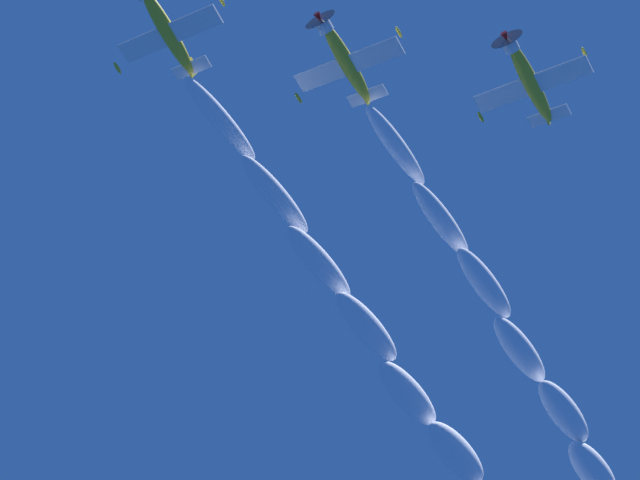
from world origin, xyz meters
TOP-DOWN VIEW (x-y plane):
  - airplane_lead at (-2.33, 2.30)m, footprint 7.33×7.39m
  - airplane_left_wingman at (-1.00, 14.79)m, footprint 7.36×7.38m
  - airplane_right_wingman at (2.54, 27.15)m, footprint 7.42×7.38m

SIDE VIEW (x-z plane):
  - airplane_lead at x=-2.33m, z-range 77.02..80.75m
  - airplane_right_wingman at x=2.54m, z-range 77.50..80.79m
  - airplane_left_wingman at x=-1.00m, z-range 78.66..82.06m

